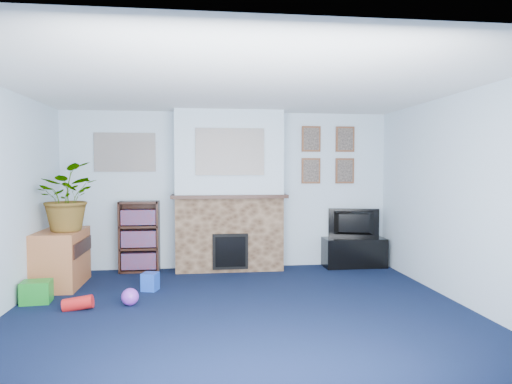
{
  "coord_description": "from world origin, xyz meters",
  "views": [
    {
      "loc": [
        -0.42,
        -4.8,
        1.54
      ],
      "look_at": [
        0.28,
        1.01,
        1.24
      ],
      "focal_mm": 32.0,
      "sensor_mm": 36.0,
      "label": 1
    }
  ],
  "objects": [
    {
      "name": "green_crate",
      "position": [
        -2.3,
        0.61,
        0.14
      ],
      "size": [
        0.34,
        0.28,
        0.25
      ],
      "primitive_type": "cube",
      "rotation": [
        0.0,
        0.0,
        0.09
      ],
      "color": "#198C26",
      "rests_on": "ground"
    },
    {
      "name": "television",
      "position": [
        1.95,
        2.05,
        0.68
      ],
      "size": [
        0.79,
        0.3,
        0.45
      ],
      "primitive_type": "imported",
      "rotation": [
        0.0,
        0.0,
        2.89
      ],
      "color": "black",
      "rests_on": "tv_stand"
    },
    {
      "name": "mantel_clock",
      "position": [
        -0.08,
        2.0,
        1.22
      ],
      "size": [
        0.1,
        0.06,
        0.15
      ],
      "primitive_type": "cube",
      "color": "gold",
      "rests_on": "chimney_breast"
    },
    {
      "name": "portrait_bl",
      "position": [
        1.3,
        2.23,
        1.5
      ],
      "size": [
        0.3,
        0.03,
        0.4
      ],
      "primitive_type": "cube",
      "color": "brown",
      "rests_on": "wall_back"
    },
    {
      "name": "mantel_candle",
      "position": [
        0.31,
        2.0,
        1.23
      ],
      "size": [
        0.05,
        0.05,
        0.16
      ],
      "primitive_type": "cylinder",
      "color": "#B2BFC6",
      "rests_on": "chimney_breast"
    },
    {
      "name": "portrait_br",
      "position": [
        1.85,
        2.23,
        1.5
      ],
      "size": [
        0.3,
        0.03,
        0.4
      ],
      "primitive_type": "cube",
      "color": "brown",
      "rests_on": "wall_back"
    },
    {
      "name": "floor",
      "position": [
        0.0,
        0.0,
        0.0
      ],
      "size": [
        5.0,
        4.5,
        0.01
      ],
      "primitive_type": "cube",
      "color": "black",
      "rests_on": "ground"
    },
    {
      "name": "sideboard",
      "position": [
        -2.24,
        1.36,
        0.35
      ],
      "size": [
        0.52,
        0.94,
        0.73
      ],
      "primitive_type": "cube",
      "color": "#AD6237",
      "rests_on": "ground"
    },
    {
      "name": "bookshelf",
      "position": [
        -1.34,
        2.11,
        0.5
      ],
      "size": [
        0.58,
        0.28,
        1.05
      ],
      "color": "black",
      "rests_on": "ground"
    },
    {
      "name": "toy_tube",
      "position": [
        -1.76,
        0.28,
        0.07
      ],
      "size": [
        0.33,
        0.15,
        0.19
      ],
      "primitive_type": "cylinder",
      "rotation": [
        0.0,
        1.43,
        0.0
      ],
      "color": "red",
      "rests_on": "ground"
    },
    {
      "name": "wall_right",
      "position": [
        2.5,
        0.0,
        1.2
      ],
      "size": [
        0.04,
        4.5,
        2.4
      ],
      "primitive_type": "cube",
      "color": "silver",
      "rests_on": "ground"
    },
    {
      "name": "ceiling",
      "position": [
        0.0,
        0.0,
        2.4
      ],
      "size": [
        5.0,
        4.5,
        0.01
      ],
      "primitive_type": "cube",
      "color": "white",
      "rests_on": "wall_back"
    },
    {
      "name": "wall_back",
      "position": [
        0.0,
        2.25,
        1.2
      ],
      "size": [
        5.0,
        0.04,
        2.4
      ],
      "primitive_type": "cube",
      "color": "silver",
      "rests_on": "ground"
    },
    {
      "name": "portrait_tl",
      "position": [
        1.3,
        2.23,
        2.0
      ],
      "size": [
        0.3,
        0.03,
        0.4
      ],
      "primitive_type": "cube",
      "color": "brown",
      "rests_on": "wall_back"
    },
    {
      "name": "potted_plant",
      "position": [
        -2.19,
        1.31,
        1.18
      ],
      "size": [
        1.04,
        1.06,
        0.89
      ],
      "primitive_type": "imported",
      "rotation": [
        0.0,
        0.0,
        2.24
      ],
      "color": "#26661E",
      "rests_on": "sideboard"
    },
    {
      "name": "toy_block",
      "position": [
        -1.07,
        1.0,
        0.11
      ],
      "size": [
        0.23,
        0.23,
        0.22
      ],
      "primitive_type": "cube",
      "rotation": [
        0.0,
        0.0,
        -0.3
      ],
      "color": "blue",
      "rests_on": "ground"
    },
    {
      "name": "collage_main",
      "position": [
        0.0,
        1.84,
        1.78
      ],
      "size": [
        1.0,
        0.03,
        0.68
      ],
      "primitive_type": "cube",
      "color": "gray",
      "rests_on": "chimney_breast"
    },
    {
      "name": "wall_front",
      "position": [
        0.0,
        -2.25,
        1.2
      ],
      "size": [
        5.0,
        0.04,
        2.4
      ],
      "primitive_type": "cube",
      "color": "silver",
      "rests_on": "ground"
    },
    {
      "name": "mantel_teddy",
      "position": [
        -0.52,
        2.0,
        1.22
      ],
      "size": [
        0.14,
        0.14,
        0.14
      ],
      "primitive_type": "sphere",
      "color": "gray",
      "rests_on": "chimney_breast"
    },
    {
      "name": "mantel_can",
      "position": [
        0.68,
        2.0,
        1.21
      ],
      "size": [
        0.06,
        0.06,
        0.12
      ],
      "primitive_type": "cylinder",
      "color": "blue",
      "rests_on": "chimney_breast"
    },
    {
      "name": "chimney_breast",
      "position": [
        0.0,
        2.05,
        1.18
      ],
      "size": [
        1.72,
        0.5,
        2.4
      ],
      "color": "brown",
      "rests_on": "ground"
    },
    {
      "name": "toy_ball",
      "position": [
        -1.22,
        0.39,
        0.09
      ],
      "size": [
        0.19,
        0.19,
        0.19
      ],
      "primitive_type": "sphere",
      "color": "purple",
      "rests_on": "ground"
    },
    {
      "name": "tv_stand",
      "position": [
        1.95,
        2.03,
        0.23
      ],
      "size": [
        0.96,
        0.4,
        0.45
      ],
      "primitive_type": "cube",
      "color": "black",
      "rests_on": "ground"
    },
    {
      "name": "portrait_tr",
      "position": [
        1.85,
        2.23,
        2.0
      ],
      "size": [
        0.3,
        0.03,
        0.4
      ],
      "primitive_type": "cube",
      "color": "brown",
      "rests_on": "wall_back"
    },
    {
      "name": "collage_left",
      "position": [
        -1.55,
        2.23,
        1.78
      ],
      "size": [
        0.9,
        0.03,
        0.58
      ],
      "primitive_type": "cube",
      "color": "gray",
      "rests_on": "wall_back"
    }
  ]
}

